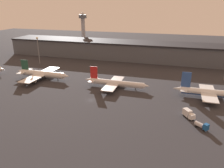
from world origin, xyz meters
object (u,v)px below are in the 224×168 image
service_vehicle_2 (202,126)px  control_tower (83,27)px  airplane_1 (42,74)px  airplane_3 (210,93)px  service_vehicle_4 (188,114)px  airplane_2 (115,83)px

service_vehicle_2 → control_tower: control_tower is taller
airplane_1 → airplane_3: airplane_3 is taller
airplane_1 → airplane_3: 109.94m
service_vehicle_2 → service_vehicle_4: service_vehicle_4 is taller
service_vehicle_4 → control_tower: (-117.14, 148.37, 21.80)m
airplane_3 → service_vehicle_2: bearing=-100.9°
airplane_2 → control_tower: 142.84m
service_vehicle_2 → control_tower: size_ratio=0.14×
control_tower → service_vehicle_2: bearing=-52.1°
airplane_3 → service_vehicle_4: airplane_3 is taller
airplane_2 → control_tower: (-73.89, 120.46, 20.84)m
airplane_3 → service_vehicle_2: (-7.15, -36.02, -1.61)m
airplane_1 → service_vehicle_2: (102.76, -38.58, -1.86)m
airplane_1 → service_vehicle_2: airplane_1 is taller
service_vehicle_4 → service_vehicle_2: bearing=-4.1°
airplane_2 → service_vehicle_4: 51.48m
service_vehicle_4 → airplane_2: bearing=-157.6°
airplane_3 → service_vehicle_4: bearing=-114.3°
airplane_1 → control_tower: bearing=99.7°
airplane_1 → airplane_2: 54.29m
airplane_3 → control_tower: control_tower is taller
control_tower → airplane_2: bearing=-58.5°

